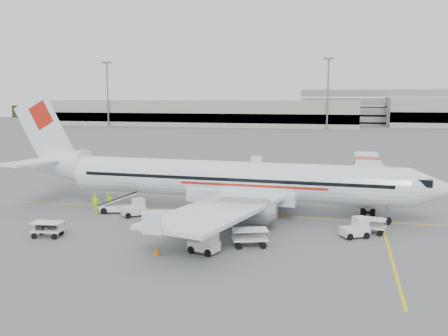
{
  "coord_description": "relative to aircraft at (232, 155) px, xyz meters",
  "views": [
    {
      "loc": [
        10.84,
        -42.37,
        10.37
      ],
      "look_at": [
        0.0,
        2.0,
        3.8
      ],
      "focal_mm": 40.0,
      "sensor_mm": 36.0,
      "label": 1
    }
  ],
  "objects": [
    {
      "name": "tug_aft",
      "position": [
        -8.22,
        -2.68,
        -4.57
      ],
      "size": [
        2.24,
        2.16,
        1.53
      ],
      "primitive_type": null,
      "rotation": [
        0.0,
        0.0,
        0.71
      ],
      "color": "silver",
      "rests_on": "ground"
    },
    {
      "name": "stripe_cross",
      "position": [
        12.68,
        -7.68,
        -5.33
      ],
      "size": [
        0.2,
        20.0,
        0.01
      ],
      "primitive_type": "cube",
      "color": "yellow",
      "rests_on": "ground"
    },
    {
      "name": "crew_c",
      "position": [
        -5.06,
        -7.79,
        -4.42
      ],
      "size": [
        1.13,
        1.36,
        1.83
      ],
      "primitive_type": "imported",
      "rotation": [
        0.0,
        0.0,
        2.03
      ],
      "color": "#A6E413",
      "rests_on": "ground"
    },
    {
      "name": "tug_fore",
      "position": [
        10.42,
        -4.95,
        -4.58
      ],
      "size": [
        2.27,
        1.93,
        1.52
      ],
      "primitive_type": null,
      "rotation": [
        0.0,
        0.0,
        0.5
      ],
      "color": "silver",
      "rests_on": "ground"
    },
    {
      "name": "ground",
      "position": [
        -1.32,
        0.32,
        -5.34
      ],
      "size": [
        360.0,
        360.0,
        0.0
      ],
      "primitive_type": "plane",
      "color": "#56595B"
    },
    {
      "name": "mast_west",
      "position": [
        -71.32,
        118.32,
        5.66
      ],
      "size": [
        3.2,
        1.2,
        22.0
      ],
      "primitive_type": null,
      "color": "slate",
      "rests_on": "ground"
    },
    {
      "name": "mast_center",
      "position": [
        3.68,
        118.32,
        5.66
      ],
      "size": [
        3.2,
        1.2,
        22.0
      ],
      "primitive_type": null,
      "color": "slate",
      "rests_on": "ground"
    },
    {
      "name": "crew_b",
      "position": [
        -11.36,
        -1.18,
        -4.48
      ],
      "size": [
        0.97,
        1.04,
        1.71
      ],
      "primitive_type": "imported",
      "rotation": [
        0.0,
        0.0,
        -1.06
      ],
      "color": "#A6E413",
      "rests_on": "ground"
    },
    {
      "name": "jet_bridge",
      "position": [
        11.71,
        8.6,
        -3.14
      ],
      "size": [
        3.29,
        16.74,
        4.39
      ],
      "primitive_type": null,
      "rotation": [
        0.0,
        0.0,
        -0.01
      ],
      "color": "silver",
      "rests_on": "ground"
    },
    {
      "name": "cone_stbd",
      "position": [
        -2.33,
        -12.25,
        -5.0
      ],
      "size": [
        0.41,
        0.41,
        0.67
      ],
      "primitive_type": "cone",
      "color": "orange",
      "rests_on": "ground"
    },
    {
      "name": "stripe_lead",
      "position": [
        -1.32,
        0.32,
        -5.33
      ],
      "size": [
        44.0,
        0.2,
        0.01
      ],
      "primitive_type": "cube",
      "color": "yellow",
      "rests_on": "ground"
    },
    {
      "name": "treeline",
      "position": [
        -1.32,
        175.32,
        -2.34
      ],
      "size": [
        300.0,
        3.0,
        6.0
      ],
      "primitive_type": null,
      "color": "black",
      "rests_on": "ground"
    },
    {
      "name": "cart_loaded_b",
      "position": [
        -11.76,
        -10.24,
        -4.76
      ],
      "size": [
        2.38,
        1.6,
        1.16
      ],
      "primitive_type": null,
      "rotation": [
        0.0,
        0.0,
        0.13
      ],
      "color": "silver",
      "rests_on": "ground"
    },
    {
      "name": "cart_empty_b",
      "position": [
        11.59,
        -3.46,
        -4.75
      ],
      "size": [
        2.47,
        1.73,
        1.18
      ],
      "primitive_type": null,
      "rotation": [
        0.0,
        0.0,
        -0.18
      ],
      "color": "silver",
      "rests_on": "ground"
    },
    {
      "name": "tug_mid",
      "position": [
        0.59,
        -11.11,
        -4.58
      ],
      "size": [
        2.2,
        1.66,
        1.51
      ],
      "primitive_type": null,
      "rotation": [
        0.0,
        0.0,
        -0.31
      ],
      "color": "silver",
      "rests_on": "ground"
    },
    {
      "name": "cone_port",
      "position": [
        2.03,
        12.77,
        -5.05
      ],
      "size": [
        0.36,
        0.36,
        0.58
      ],
      "primitive_type": "cone",
      "color": "orange",
      "rests_on": "ground"
    },
    {
      "name": "belt_loader",
      "position": [
        -10.1,
        -1.68,
        -4.14
      ],
      "size": [
        4.66,
        2.59,
        2.38
      ],
      "primitive_type": null,
      "rotation": [
        0.0,
        0.0,
        0.22
      ],
      "color": "silver",
      "rests_on": "ground"
    },
    {
      "name": "terminal_west",
      "position": [
        -41.32,
        130.32,
        -0.84
      ],
      "size": [
        110.0,
        22.0,
        9.0
      ],
      "primitive_type": null,
      "color": "gray",
      "rests_on": "ground"
    },
    {
      "name": "crew_d",
      "position": [
        -11.93,
        -2.58,
        -4.41
      ],
      "size": [
        1.1,
        0.47,
        1.86
      ],
      "primitive_type": "imported",
      "rotation": [
        0.0,
        0.0,
        3.16
      ],
      "color": "#A6E413",
      "rests_on": "ground"
    },
    {
      "name": "parking_garage",
      "position": [
        23.68,
        160.32,
        1.66
      ],
      "size": [
        62.0,
        24.0,
        14.0
      ],
      "primitive_type": null,
      "color": "slate",
      "rests_on": "ground"
    },
    {
      "name": "cart_loaded_a",
      "position": [
        -4.97,
        -5.18,
        -4.74
      ],
      "size": [
        2.6,
        2.03,
        1.19
      ],
      "primitive_type": null,
      "rotation": [
        0.0,
        0.0,
        0.34
      ],
      "color": "silver",
      "rests_on": "ground"
    },
    {
      "name": "crew_a",
      "position": [
        -3.89,
        -6.24,
        -4.55
      ],
      "size": [
        0.65,
        0.69,
        1.58
      ],
      "primitive_type": "imported",
      "rotation": [
        0.0,
        0.0,
        0.94
      ],
      "color": "#A6E413",
      "rests_on": "ground"
    },
    {
      "name": "cart_empty_a",
      "position": [
        3.3,
        -8.99,
        -4.71
      ],
      "size": [
        2.75,
        2.14,
        1.26
      ],
      "primitive_type": null,
      "rotation": [
        0.0,
        0.0,
        0.33
      ],
      "color": "silver",
      "rests_on": "ground"
    },
    {
      "name": "aircraft",
      "position": [
        0.0,
        0.0,
        0.0
      ],
      "size": [
        39.82,
        31.77,
        10.67
      ],
      "primitive_type": null,
      "rotation": [
        0.0,
        0.0,
        -0.04
      ],
      "color": "white",
      "rests_on": "ground"
    }
  ]
}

